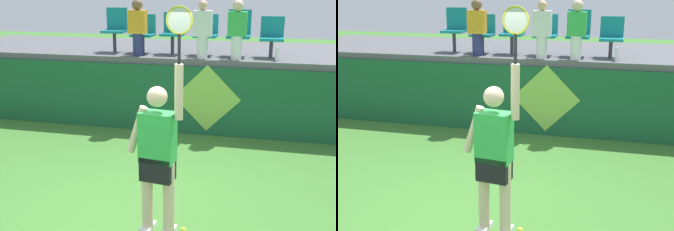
% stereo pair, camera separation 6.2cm
% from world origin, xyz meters
% --- Properties ---
extents(ground_plane, '(40.00, 40.00, 0.00)m').
position_xyz_m(ground_plane, '(0.00, 0.00, 0.00)').
color(ground_plane, '#3D752D').
extents(court_back_wall, '(11.13, 0.20, 1.32)m').
position_xyz_m(court_back_wall, '(0.00, 3.36, 0.66)').
color(court_back_wall, '#195633').
rests_on(court_back_wall, ground_plane).
extents(spectator_platform, '(11.13, 2.95, 0.12)m').
position_xyz_m(spectator_platform, '(0.00, 4.79, 1.38)').
color(spectator_platform, '#56565B').
rests_on(spectator_platform, court_back_wall).
extents(tennis_player, '(0.75, 0.31, 2.56)m').
position_xyz_m(tennis_player, '(0.45, -0.26, 0.99)').
color(tennis_player, white).
rests_on(tennis_player, ground_plane).
extents(tennis_ball, '(0.07, 0.07, 0.07)m').
position_xyz_m(tennis_ball, '(0.73, -0.17, 0.03)').
color(tennis_ball, '#D1E533').
rests_on(tennis_ball, ground_plane).
extents(water_bottle, '(0.06, 0.06, 0.25)m').
position_xyz_m(water_bottle, '(1.70, 3.53, 1.56)').
color(water_bottle, white).
rests_on(water_bottle, spectator_platform).
extents(stadium_chair_0, '(0.44, 0.42, 0.89)m').
position_xyz_m(stadium_chair_0, '(-1.55, 3.96, 1.93)').
color(stadium_chair_0, '#38383D').
rests_on(stadium_chair_0, spectator_platform).
extents(stadium_chair_1, '(0.44, 0.42, 0.76)m').
position_xyz_m(stadium_chair_1, '(-0.94, 3.96, 1.86)').
color(stadium_chair_1, '#38383D').
rests_on(stadium_chair_1, spectator_platform).
extents(stadium_chair_2, '(0.44, 0.42, 0.81)m').
position_xyz_m(stadium_chair_2, '(-0.33, 3.96, 1.89)').
color(stadium_chair_2, '#38383D').
rests_on(stadium_chair_2, spectator_platform).
extents(stadium_chair_3, '(0.44, 0.42, 0.78)m').
position_xyz_m(stadium_chair_3, '(0.33, 3.96, 1.88)').
color(stadium_chair_3, '#38383D').
rests_on(stadium_chair_3, spectator_platform).
extents(stadium_chair_4, '(0.44, 0.42, 0.88)m').
position_xyz_m(stadium_chair_4, '(0.96, 3.97, 1.91)').
color(stadium_chair_4, '#38383D').
rests_on(stadium_chair_4, spectator_platform).
extents(stadium_chair_5, '(0.44, 0.42, 0.76)m').
position_xyz_m(stadium_chair_5, '(1.59, 3.96, 1.85)').
color(stadium_chair_5, '#38383D').
rests_on(stadium_chair_5, spectator_platform).
extents(spectator_0, '(0.34, 0.21, 1.07)m').
position_xyz_m(spectator_0, '(0.96, 3.52, 2.00)').
color(spectator_0, white).
rests_on(spectator_0, spectator_platform).
extents(spectator_1, '(0.34, 0.21, 1.07)m').
position_xyz_m(spectator_1, '(-0.94, 3.55, 2.00)').
color(spectator_1, navy).
rests_on(spectator_1, spectator_platform).
extents(spectator_2, '(0.34, 0.20, 1.06)m').
position_xyz_m(spectator_2, '(0.33, 3.50, 1.98)').
color(spectator_2, white).
rests_on(spectator_2, spectator_platform).
extents(wall_signage_mount, '(1.27, 0.01, 1.36)m').
position_xyz_m(wall_signage_mount, '(0.48, 3.25, 0.00)').
color(wall_signage_mount, '#195633').
rests_on(wall_signage_mount, ground_plane).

